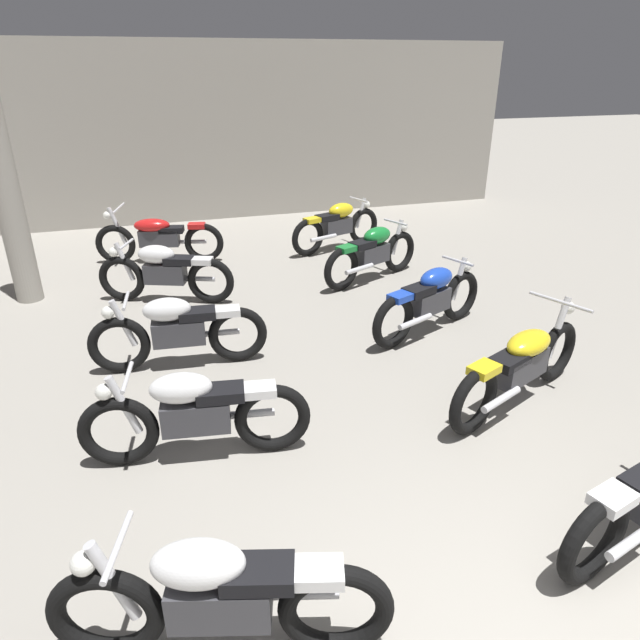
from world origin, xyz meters
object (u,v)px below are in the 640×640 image
Objects in this scene: motorcycle_left_row_3 at (164,272)px; motorcycle_right_row_4 at (337,225)px; motorcycle_right_row_3 at (373,252)px; motorcycle_left_row_2 at (178,330)px; support_pillar at (6,190)px; motorcycle_right_row_2 at (430,299)px; motorcycle_left_row_0 at (218,597)px; motorcycle_right_row_1 at (521,364)px; motorcycle_left_row_1 at (195,413)px; motorcycle_left_row_4 at (158,237)px.

motorcycle_right_row_4 is (3.17, 1.65, 0.00)m from motorcycle_left_row_3.
motorcycle_right_row_4 is (0.00, 1.71, 0.00)m from motorcycle_right_row_3.
support_pillar is at bearing 125.68° from motorcycle_left_row_2.
motorcycle_right_row_2 and motorcycle_right_row_4 have the same top height.
support_pillar is 2.34m from motorcycle_left_row_3.
motorcycle_left_row_0 is 0.94× the size of motorcycle_right_row_1.
motorcycle_left_row_0 and motorcycle_right_row_4 have the same top height.
motorcycle_left_row_4 is (-0.03, 5.58, -0.01)m from motorcycle_left_row_1.
support_pillar is 1.57× the size of motorcycle_right_row_1.
motorcycle_right_row_2 is at bearing 48.28° from motorcycle_left_row_0.
motorcycle_left_row_1 is 3.72m from motorcycle_left_row_3.
motorcycle_right_row_3 is (3.14, 1.95, 0.00)m from motorcycle_left_row_2.
motorcycle_left_row_4 is (0.01, 1.86, -0.01)m from motorcycle_left_row_3.
motorcycle_left_row_0 is 1.03× the size of motorcycle_left_row_3.
motorcycle_left_row_3 is 1.01× the size of motorcycle_right_row_3.
motorcycle_right_row_1 reaches higher than motorcycle_left_row_2.
motorcycle_left_row_3 is at bearing -19.94° from support_pillar.
motorcycle_left_row_1 and motorcycle_left_row_3 have the same top height.
motorcycle_left_row_2 is 1.05× the size of motorcycle_left_row_3.
motorcycle_right_row_4 is (5.08, 0.96, -1.14)m from support_pillar.
motorcycle_left_row_1 is 3.52m from motorcycle_right_row_2.
support_pillar reaches higher than motorcycle_right_row_2.
motorcycle_left_row_2 is 1.06× the size of motorcycle_right_row_2.
motorcycle_right_row_2 and motorcycle_right_row_3 have the same top height.
motorcycle_right_row_1 is at bearing -89.22° from motorcycle_right_row_3.
motorcycle_left_row_0 is at bearing -90.30° from motorcycle_left_row_4.
support_pillar is at bearing 106.66° from motorcycle_left_row_0.
motorcycle_left_row_3 is 3.74m from motorcycle_right_row_2.
support_pillar is 5.86m from motorcycle_right_row_2.
motorcycle_left_row_4 is 3.17m from motorcycle_right_row_4.
motorcycle_left_row_4 reaches higher than motorcycle_left_row_3.
motorcycle_right_row_3 is at bearing 59.99° from motorcycle_left_row_0.
motorcycle_left_row_2 is 4.82m from motorcycle_right_row_4.
motorcycle_right_row_3 is (3.16, -0.06, 0.00)m from motorcycle_left_row_3.
motorcycle_left_row_3 is 4.99m from motorcycle_right_row_1.
motorcycle_left_row_0 is at bearing -90.95° from motorcycle_left_row_2.
motorcycle_left_row_3 and motorcycle_right_row_2 have the same top height.
motorcycle_right_row_3 is at bearing -31.32° from motorcycle_left_row_4.
motorcycle_right_row_1 is 1.09× the size of motorcycle_right_row_2.
motorcycle_left_row_2 is at bearing 150.53° from motorcycle_right_row_1.
support_pillar is 1.63× the size of motorcycle_left_row_1.
motorcycle_right_row_4 is at bearing 10.65° from support_pillar.
support_pillar reaches higher than motorcycle_right_row_1.
motorcycle_right_row_4 is (-0.05, 5.46, 0.01)m from motorcycle_right_row_1.
motorcycle_left_row_0 is 3.71m from motorcycle_right_row_1.
motorcycle_left_row_3 is (-0.03, 3.72, 0.00)m from motorcycle_left_row_1.
motorcycle_right_row_2 is (3.13, -2.05, 0.00)m from motorcycle_left_row_3.
motorcycle_left_row_0 is (1.88, -6.29, -1.14)m from support_pillar.
motorcycle_left_row_1 is 3.18m from motorcycle_right_row_1.
motorcycle_left_row_1 is at bearing -89.50° from motorcycle_left_row_3.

